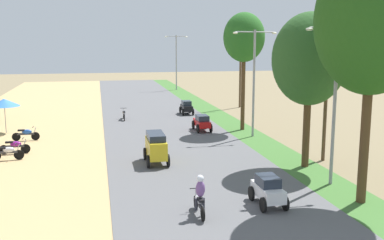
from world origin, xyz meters
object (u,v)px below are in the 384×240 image
Objects in this scene: utility_pole_far at (240,63)px; vendor_umbrella at (4,102)px; streetlamp_mid at (254,76)px; median_tree_third at (244,38)px; median_tree_nearest at (373,21)px; median_tree_second at (309,60)px; utility_pole_near at (327,71)px; car_hatchback_black at (186,107)px; parked_motorbike_fourth at (26,133)px; streetlamp_near at (335,94)px; parked_motorbike_second at (8,152)px; motorbike_foreground_rider at (200,196)px; car_sedan_red at (202,122)px; car_van_yellow at (156,146)px; streetlamp_far at (176,58)px; motorbike_ahead_second at (124,114)px; car_hatchback_white at (268,189)px; parked_motorbike_third at (15,146)px.

vendor_umbrella is at bearing -155.89° from utility_pole_far.
median_tree_third is at bearing 88.92° from streetlamp_mid.
median_tree_second is (0.15, 5.62, -1.71)m from median_tree_nearest.
car_hatchback_black is at bearing 104.56° from utility_pole_near.
parked_motorbike_fourth is 0.24× the size of streetlamp_mid.
streetlamp_mid is (-0.00, 11.12, 0.01)m from streetlamp_near.
motorbike_foreground_rider reaches higher than parked_motorbike_second.
car_sedan_red reaches higher than parked_motorbike_fourth.
motorbike_foreground_rider is (-3.87, -16.40, 0.11)m from car_sedan_red.
vendor_umbrella is at bearing 143.71° from median_tree_second.
parked_motorbike_fourth is at bearing -176.14° from car_sedan_red.
median_tree_nearest reaches higher than utility_pole_near.
vendor_umbrella is 14.49m from car_van_yellow.
median_tree_second reaches higher than streetlamp_far.
parked_motorbike_second is at bearing -133.04° from car_hatchback_black.
median_tree_third reaches higher than streetlamp_near.
utility_pole_far reaches higher than median_tree_second.
motorbike_ahead_second is (-12.09, -5.49, -3.99)m from utility_pole_far.
parked_motorbike_fourth is at bearing -146.85° from utility_pole_far.
car_sedan_red is at bearing 86.82° from car_hatchback_white.
streetlamp_far is (-0.03, 45.36, -3.13)m from median_tree_nearest.
vendor_umbrella is 1.05× the size of car_van_yellow.
parked_motorbike_fourth is at bearing 136.15° from car_van_yellow.
utility_pole_far is at bearing 75.97° from streetlamp_mid.
car_hatchback_white is 3.04m from motorbike_foreground_rider.
parked_motorbike_second is 8.60m from vendor_umbrella.
parked_motorbike_third is at bearing 154.24° from car_van_yellow.
streetlamp_mid is at bearing 73.33° from car_hatchback_white.
car_van_yellow is (-7.62, 5.32, -3.33)m from streetlamp_near.
car_van_yellow is at bearing -132.72° from median_tree_third.
median_tree_second is at bearing 88.49° from median_tree_nearest.
utility_pole_near reaches higher than median_tree_third.
parked_motorbike_second is 18.04m from median_tree_third.
streetlamp_far is 0.75× the size of utility_pole_near.
parked_motorbike_third is at bearing 143.22° from median_tree_nearest.
car_hatchback_black is at bearing 96.48° from median_tree_nearest.
motorbike_foreground_rider reaches higher than car_hatchback_black.
car_hatchback_white is at bearing -106.67° from streetlamp_mid.
streetlamp_far reaches higher than car_van_yellow.
median_tree_second reaches higher than motorbike_foreground_rider.
utility_pole_near is 9.63m from car_hatchback_white.
car_hatchback_black is (13.04, 13.96, 0.19)m from parked_motorbike_second.
car_hatchback_black is (0.37, 7.94, 0.01)m from car_sedan_red.
vendor_umbrella is 0.24× the size of median_tree_nearest.
utility_pole_far is (3.55, 25.32, 0.21)m from streetlamp_near.
vendor_umbrella reaches higher than car_hatchback_white.
car_hatchback_white is 15.88m from car_sedan_red.
utility_pole_near is (1.76, -9.40, -1.82)m from median_tree_third.
motorbike_foreground_rider is at bearing -99.88° from car_hatchback_black.
motorbike_foreground_rider is (8.54, -15.57, 0.30)m from parked_motorbike_fourth.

